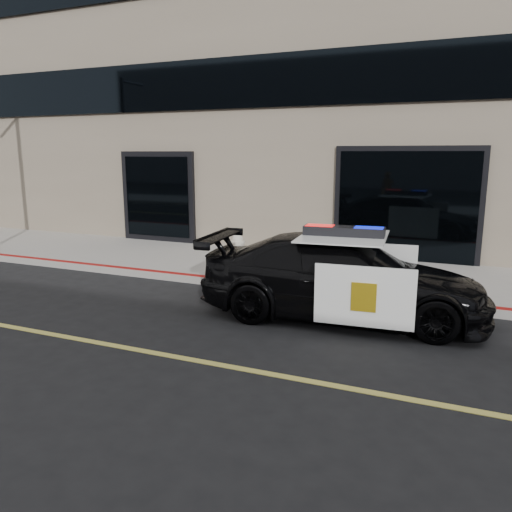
% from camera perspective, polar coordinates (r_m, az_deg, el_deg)
% --- Properties ---
extents(ground, '(120.00, 120.00, 0.00)m').
position_cam_1_polar(ground, '(6.06, 18.00, -15.51)').
color(ground, black).
rests_on(ground, ground).
extents(sidewalk_n, '(60.00, 3.50, 0.15)m').
position_cam_1_polar(sidewalk_n, '(10.99, 20.53, -2.93)').
color(sidewalk_n, gray).
rests_on(sidewalk_n, ground).
extents(building_n, '(60.00, 7.00, 12.00)m').
position_cam_1_polar(building_n, '(16.25, 23.12, 22.53)').
color(building_n, '#756856').
rests_on(building_n, ground).
extents(police_car, '(2.74, 5.04, 1.54)m').
position_cam_1_polar(police_car, '(8.42, 9.85, -2.36)').
color(police_car, black).
rests_on(police_car, ground).
extents(fire_hydrant, '(0.37, 0.51, 0.82)m').
position_cam_1_polar(fire_hydrant, '(11.13, -2.11, 0.42)').
color(fire_hydrant, beige).
rests_on(fire_hydrant, sidewalk_n).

